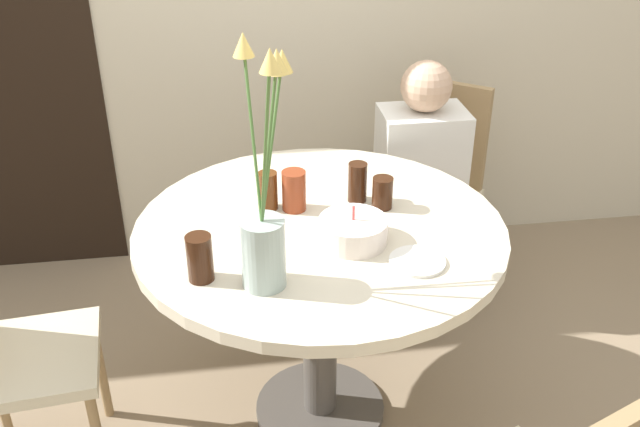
% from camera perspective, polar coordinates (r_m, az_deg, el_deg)
% --- Properties ---
extents(ground_plane, '(16.00, 16.00, 0.00)m').
position_cam_1_polar(ground_plane, '(2.68, 0.00, -15.47)').
color(ground_plane, '#89755B').
extents(dining_table, '(1.15, 1.15, 0.78)m').
position_cam_1_polar(dining_table, '(2.27, 0.00, -3.98)').
color(dining_table, beige).
rests_on(dining_table, ground_plane).
extents(chair_far_back, '(0.56, 0.56, 0.91)m').
position_cam_1_polar(chair_far_back, '(3.12, 8.99, 2.91)').
color(chair_far_back, beige).
rests_on(chair_far_back, ground_plane).
extents(birthday_cake, '(0.20, 0.20, 0.12)m').
position_cam_1_polar(birthday_cake, '(2.09, 2.66, -1.39)').
color(birthday_cake, white).
rests_on(birthday_cake, dining_table).
extents(flower_vase, '(0.16, 0.35, 0.70)m').
position_cam_1_polar(flower_vase, '(1.84, -4.51, -0.34)').
color(flower_vase, '#9EB2AD').
rests_on(flower_vase, dining_table).
extents(side_plate, '(0.16, 0.16, 0.01)m').
position_cam_1_polar(side_plate, '(2.03, 7.79, -3.81)').
color(side_plate, white).
rests_on(side_plate, dining_table).
extents(drink_glass_0, '(0.06, 0.06, 0.13)m').
position_cam_1_polar(drink_glass_0, '(2.31, 3.02, 2.51)').
color(drink_glass_0, '#33190C').
rests_on(drink_glass_0, dining_table).
extents(drink_glass_1, '(0.06, 0.06, 0.13)m').
position_cam_1_polar(drink_glass_1, '(2.27, -4.18, 1.83)').
color(drink_glass_1, '#51280F').
rests_on(drink_glass_1, dining_table).
extents(drink_glass_2, '(0.07, 0.07, 0.13)m').
position_cam_1_polar(drink_glass_2, '(1.94, -9.59, -3.53)').
color(drink_glass_2, '#33190C').
rests_on(drink_glass_2, dining_table).
extents(drink_glass_3, '(0.07, 0.07, 0.10)m').
position_cam_1_polar(drink_glass_3, '(2.28, 5.02, 1.66)').
color(drink_glass_3, '#33190C').
rests_on(drink_glass_3, dining_table).
extents(drink_glass_4, '(0.08, 0.08, 0.13)m').
position_cam_1_polar(drink_glass_4, '(2.26, -2.10, 1.84)').
color(drink_glass_4, maroon).
rests_on(drink_glass_4, dining_table).
extents(person_woman, '(0.34, 0.24, 1.07)m').
position_cam_1_polar(person_woman, '(2.99, 7.85, 1.53)').
color(person_woman, '#383333').
rests_on(person_woman, ground_plane).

